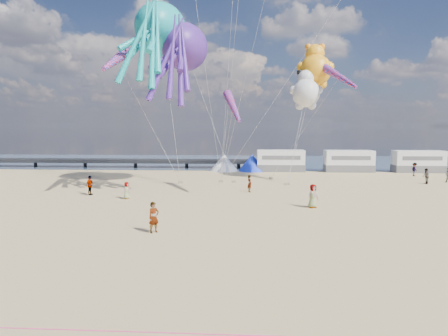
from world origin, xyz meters
The scene contains 28 objects.
ground centered at (0.00, 0.00, 0.00)m, with size 120.00×120.00×0.00m, color tan.
water centered at (0.00, 55.00, 0.02)m, with size 120.00×120.00×0.00m, color #344863.
pier centered at (-28.00, 44.00, 1.00)m, with size 60.00×3.00×0.50m, color black.
motorhome_0 centered at (6.00, 40.00, 1.50)m, with size 6.60×2.50×3.00m, color silver.
motorhome_1 centered at (15.50, 40.00, 1.50)m, with size 6.60×2.50×3.00m, color silver.
motorhome_2 centered at (25.00, 40.00, 1.50)m, with size 6.60×2.50×3.00m, color silver.
tent_white centered at (-2.00, 40.00, 1.20)m, with size 4.00×4.00×2.40m, color white.
tent_blue centered at (2.00, 40.00, 1.20)m, with size 4.00×4.00×2.40m, color #1933CC.
rope_line centered at (0.00, -5.00, 0.02)m, with size 0.03×0.03×34.00m, color #F2338C.
standing_person centered at (-4.22, 6.55, 0.93)m, with size 0.68×0.45×1.86m, color tan.
beachgoer_0 centered at (6.48, 14.55, 0.93)m, with size 0.68×0.45×1.87m, color #7F6659.
beachgoer_1 centered at (21.01, 28.27, 0.87)m, with size 0.85×0.55×1.73m, color #7F6659.
beachgoer_2 centered at (22.66, 35.41, 0.87)m, with size 0.84×0.66×1.73m, color #7F6659.
beachgoer_3 centered at (-13.22, 19.15, 0.91)m, with size 1.17×0.67×1.81m, color #7F6659.
beachgoer_5 centered at (1.57, 21.79, 0.82)m, with size 1.52×0.48×1.64m, color #7F6659.
beachgoer_6 centered at (-9.23, 17.43, 0.75)m, with size 0.55×0.36×1.51m, color #7F6659.
sandbag_a centered at (-6.14, 27.22, 0.11)m, with size 0.50×0.35×0.22m, color gray.
sandbag_b centered at (-0.19, 28.23, 0.11)m, with size 0.50×0.35×0.22m, color gray.
sandbag_c centered at (5.69, 26.78, 0.11)m, with size 0.50×0.35×0.22m, color gray.
sandbag_d centered at (4.21, 31.57, 0.11)m, with size 0.50×0.35×0.22m, color gray.
sandbag_e centered at (-1.66, 28.41, 0.11)m, with size 0.50×0.35×0.22m, color gray.
kite_octopus_teal centered at (-7.68, 25.52, 16.33)m, with size 4.43×10.34×11.81m, color teal, non-canonical shape.
kite_octopus_purple centered at (-5.28, 25.72, 14.55)m, with size 4.24×9.90×11.32m, color #4A2385, non-canonical shape.
kite_panda centered at (7.95, 30.07, 10.11)m, with size 3.87×3.64×5.46m, color silver, non-canonical shape.
kite_teddy_orange centered at (9.21, 31.63, 12.86)m, with size 4.50×4.24×6.36m, color #FAA017, non-canonical shape.
windsock_left centered at (-10.46, 19.34, 12.30)m, with size 1.10×7.74×7.74m, color red, non-canonical shape.
windsock_mid centered at (11.17, 27.71, 11.63)m, with size 1.00×6.30×6.30m, color red, non-canonical shape.
windsock_right centered at (-0.02, 20.58, 8.15)m, with size 0.90×5.74×5.74m, color red, non-canonical shape.
Camera 1 is at (1.38, -16.57, 6.37)m, focal length 32.00 mm.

